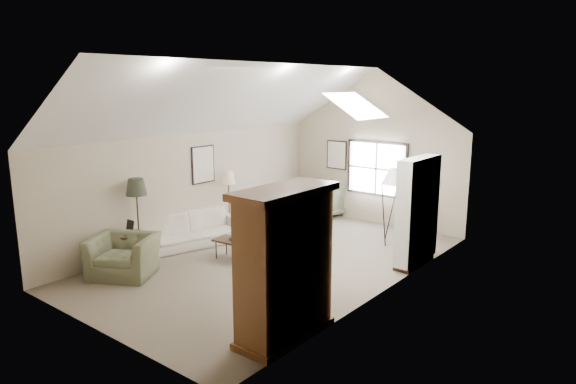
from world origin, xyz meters
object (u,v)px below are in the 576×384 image
Objects in this scene: sofa at (192,229)px; armchair_far at (323,199)px; coffee_table at (234,250)px; armchair_near at (123,256)px; armoire at (285,264)px; side_chair at (408,211)px; side_table at (131,249)px.

armchair_far reaches higher than sofa.
armchair_far is 1.22× the size of coffee_table.
armchair_near reaches higher than coffee_table.
armoire is 2.15× the size of armchair_far.
armoire is 6.21m from side_chair.
armoire is at bearing -99.68° from sofa.
coffee_table is 4.59m from side_chair.
armoire is 2.05× the size of side_chair.
side_chair is at bearing 99.62° from armoire.
sofa is 4.13m from armchair_far.
armoire is 3.61m from coffee_table.
coffee_table is at bearing -79.50° from sofa.
side_table is at bearing -164.59° from sofa.
armoire is at bearing -30.64° from armchair_near.
side_chair is (3.35, 4.05, 0.16)m from sofa.
sofa is 1.60m from side_table.
armchair_far is (0.39, 6.12, 0.08)m from armchair_near.
sofa reaches higher than coffee_table.
armoire is at bearing -105.07° from side_chair.
armoire reaches higher than side_chair.
coffee_table is (1.46, -0.13, -0.16)m from sofa.
side_chair is (2.53, 0.00, 0.07)m from armchair_far.
sofa is 2.11m from armchair_near.
armoire is at bearing -33.39° from coffee_table.
armoire is 1.86× the size of armchair_near.
sofa is at bearing 85.51° from armchair_far.
side_chair is (3.35, 5.65, 0.22)m from side_table.
armchair_near reaches higher than side_table.
armoire reaches higher than armchair_near.
side_chair is at bearing -173.05° from armchair_far.
coffee_table is (-2.92, 1.93, -0.89)m from armoire.
coffee_table is 2.08m from side_table.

